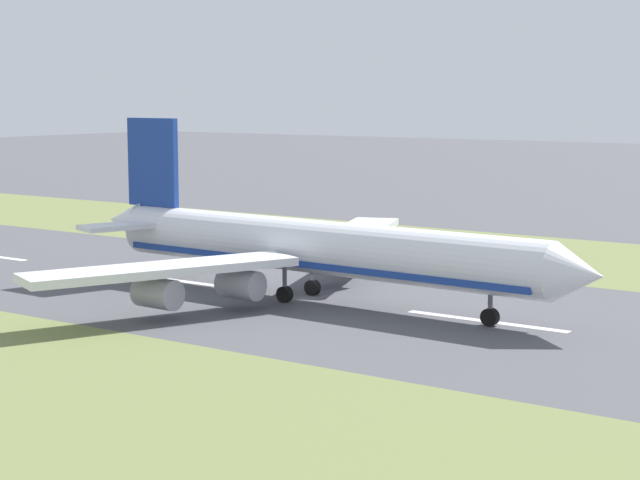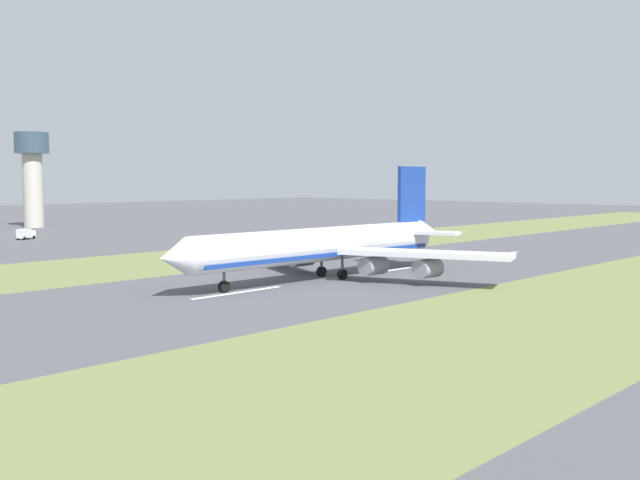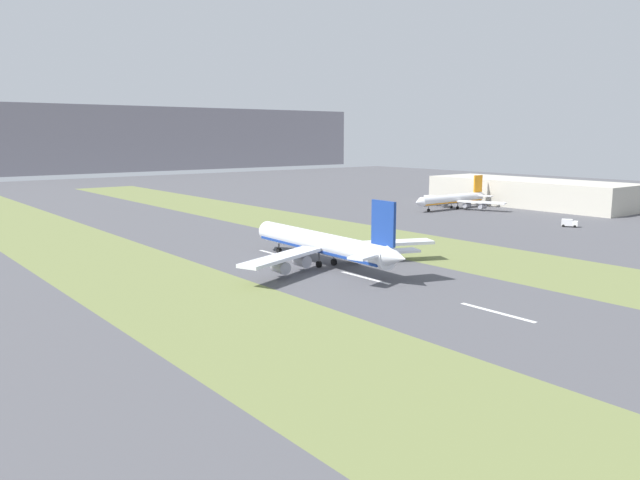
% 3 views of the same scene
% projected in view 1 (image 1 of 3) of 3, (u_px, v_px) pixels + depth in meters
% --- Properties ---
extents(ground_plane, '(800.00, 800.00, 0.00)m').
position_uv_depth(ground_plane, '(307.00, 298.00, 122.44)').
color(ground_plane, '#4C4C51').
extents(grass_median_west, '(40.00, 600.00, 0.01)m').
position_uv_depth(grass_median_west, '(481.00, 251.00, 159.13)').
color(grass_median_west, olive).
rests_on(grass_median_west, ground).
extents(centreline_dash_mid, '(1.20, 18.00, 0.01)m').
position_uv_depth(centreline_dash_mid, '(192.00, 282.00, 132.25)').
color(centreline_dash_mid, silver).
rests_on(centreline_dash_mid, ground).
extents(centreline_dash_far, '(1.20, 18.00, 0.01)m').
position_uv_depth(centreline_dash_far, '(486.00, 321.00, 109.73)').
color(centreline_dash_far, silver).
rests_on(centreline_dash_far, ground).
extents(airplane_main_jet, '(64.10, 67.14, 20.20)m').
position_uv_depth(airplane_main_jet, '(306.00, 247.00, 120.40)').
color(airplane_main_jet, silver).
rests_on(airplane_main_jet, ground).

